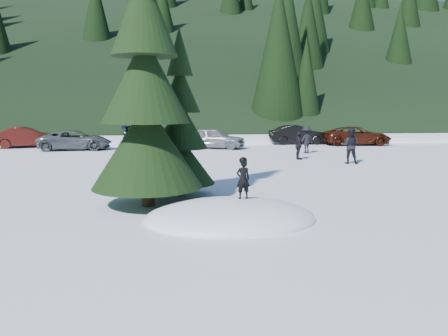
{
  "coord_description": "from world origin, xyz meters",
  "views": [
    {
      "loc": [
        -1.46,
        -10.92,
        2.9
      ],
      "look_at": [
        0.03,
        1.66,
        1.1
      ],
      "focal_mm": 35.0,
      "sensor_mm": 36.0,
      "label": 1
    }
  ],
  "objects": [
    {
      "name": "car_1",
      "position": [
        -11.7,
        21.29,
        0.72
      ],
      "size": [
        4.64,
        2.61,
        1.45
      ],
      "primitive_type": "imported",
      "rotation": [
        0.0,
        0.0,
        1.83
      ],
      "color": "#40100B",
      "rests_on": "ground"
    },
    {
      "name": "car_4",
      "position": [
        1.4,
        19.02,
        0.72
      ],
      "size": [
        4.57,
        3.19,
        1.45
      ],
      "primitive_type": "imported",
      "rotation": [
        0.0,
        0.0,
        1.18
      ],
      "color": "gray",
      "rests_on": "ground"
    },
    {
      "name": "ground",
      "position": [
        0.0,
        0.0,
        0.0
      ],
      "size": [
        200.0,
        200.0,
        0.0
      ],
      "primitive_type": "plane",
      "color": "white",
      "rests_on": "ground"
    },
    {
      "name": "adult_1",
      "position": [
        5.39,
        12.2,
        0.76
      ],
      "size": [
        0.39,
        0.9,
        1.52
      ],
      "primitive_type": "imported",
      "rotation": [
        0.0,
        0.0,
        1.59
      ],
      "color": "black",
      "rests_on": "ground"
    },
    {
      "name": "child_skier",
      "position": [
        0.36,
        0.23,
        1.0
      ],
      "size": [
        0.41,
        0.3,
        1.03
      ],
      "primitive_type": "imported",
      "rotation": [
        0.0,
        0.0,
        3.3
      ],
      "color": "black",
      "rests_on": "snow_mound"
    },
    {
      "name": "adult_0",
      "position": [
        7.5,
        10.23,
        0.91
      ],
      "size": [
        1.1,
        1.03,
        1.82
      ],
      "primitive_type": "imported",
      "rotation": [
        0.0,
        0.0,
        2.64
      ],
      "color": "black",
      "rests_on": "ground"
    },
    {
      "name": "car_3",
      "position": [
        -2.56,
        22.28,
        0.74
      ],
      "size": [
        5.29,
        2.52,
        1.49
      ],
      "primitive_type": "imported",
      "rotation": [
        0.0,
        0.0,
        1.49
      ],
      "color": "black",
      "rests_on": "ground"
    },
    {
      "name": "snow_mound",
      "position": [
        0.0,
        0.0,
        0.0
      ],
      "size": [
        4.48,
        3.52,
        0.96
      ],
      "primitive_type": "ellipsoid",
      "color": "white",
      "rests_on": "ground"
    },
    {
      "name": "car_6",
      "position": [
        12.3,
        20.47,
        0.69
      ],
      "size": [
        5.12,
        2.62,
        1.38
      ],
      "primitive_type": "imported",
      "rotation": [
        0.0,
        0.0,
        1.5
      ],
      "color": "#3C150B",
      "rests_on": "ground"
    },
    {
      "name": "car_5",
      "position": [
        8.15,
        21.81,
        0.73
      ],
      "size": [
        4.43,
        1.59,
        1.45
      ],
      "primitive_type": "imported",
      "rotation": [
        0.0,
        0.0,
        1.56
      ],
      "color": "black",
      "rests_on": "ground"
    },
    {
      "name": "car_2",
      "position": [
        -7.92,
        19.1,
        0.66
      ],
      "size": [
        4.79,
        2.34,
        1.31
      ],
      "primitive_type": "imported",
      "rotation": [
        0.0,
        0.0,
        1.61
      ],
      "color": "#4E5256",
      "rests_on": "ground"
    },
    {
      "name": "forest_hillside",
      "position": [
        0.0,
        54.0,
        12.5
      ],
      "size": [
        200.0,
        60.0,
        25.0
      ],
      "primitive_type": null,
      "color": "black",
      "rests_on": "ground"
    },
    {
      "name": "spruce_tall",
      "position": [
        -2.2,
        1.8,
        3.32
      ],
      "size": [
        3.2,
        3.2,
        8.6
      ],
      "color": "black",
      "rests_on": "ground"
    },
    {
      "name": "adult_2",
      "position": [
        6.78,
        15.32,
        0.83
      ],
      "size": [
        1.22,
        0.96,
        1.66
      ],
      "primitive_type": "imported",
      "rotation": [
        0.0,
        0.0,
        3.52
      ],
      "color": "black",
      "rests_on": "ground"
    },
    {
      "name": "spruce_short",
      "position": [
        -1.2,
        3.2,
        2.1
      ],
      "size": [
        2.2,
        2.2,
        5.37
      ],
      "color": "black",
      "rests_on": "ground"
    }
  ]
}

